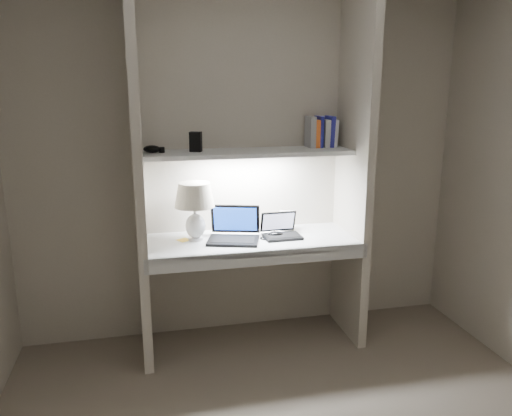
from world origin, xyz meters
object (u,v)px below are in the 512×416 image
object	(u,v)px
table_lamp	(195,202)
laptop_netbook	(281,231)
speaker	(287,221)
book_row	(321,132)
laptop_main	(234,232)

from	to	relation	value
table_lamp	laptop_netbook	bearing A→B (deg)	-4.46
laptop_netbook	speaker	world-z (taller)	laptop_netbook
laptop_netbook	table_lamp	bearing A→B (deg)	174.03
book_row	laptop_main	bearing A→B (deg)	-165.42
table_lamp	laptop_main	xyz separation A→B (m)	(0.26, -0.05, -0.22)
laptop_main	book_row	bearing A→B (deg)	31.18
table_lamp	laptop_netbook	world-z (taller)	table_lamp
table_lamp	book_row	bearing A→B (deg)	7.81
laptop_netbook	book_row	distance (m)	0.76
table_lamp	laptop_main	bearing A→B (deg)	-10.34
laptop_netbook	speaker	bearing A→B (deg)	57.72
laptop_netbook	speaker	xyz separation A→B (m)	(0.08, 0.14, 0.03)
laptop_main	book_row	distance (m)	0.95
laptop_main	laptop_netbook	xyz separation A→B (m)	(0.33, 0.00, -0.01)
table_lamp	laptop_netbook	distance (m)	0.63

